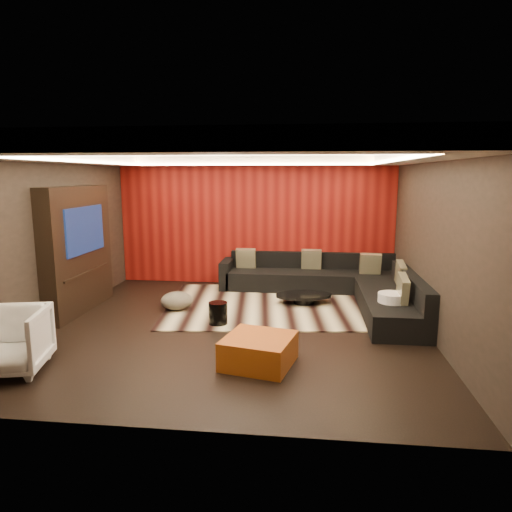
# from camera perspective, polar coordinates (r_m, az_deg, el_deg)

# --- Properties ---
(floor) EXTENTS (6.00, 6.00, 0.02)m
(floor) POSITION_cam_1_polar(r_m,az_deg,el_deg) (7.37, -2.89, -8.92)
(floor) COLOR black
(floor) RESTS_ON ground
(ceiling) EXTENTS (6.00, 6.00, 0.02)m
(ceiling) POSITION_cam_1_polar(r_m,az_deg,el_deg) (6.97, -3.10, 13.55)
(ceiling) COLOR silver
(ceiling) RESTS_ON ground
(wall_back) EXTENTS (6.00, 0.02, 2.80)m
(wall_back) POSITION_cam_1_polar(r_m,az_deg,el_deg) (9.99, -0.13, 4.43)
(wall_back) COLOR black
(wall_back) RESTS_ON ground
(wall_left) EXTENTS (0.02, 6.00, 2.80)m
(wall_left) POSITION_cam_1_polar(r_m,az_deg,el_deg) (8.09, -24.52, 2.17)
(wall_left) COLOR black
(wall_left) RESTS_ON ground
(wall_right) EXTENTS (0.02, 6.00, 2.80)m
(wall_right) POSITION_cam_1_polar(r_m,az_deg,el_deg) (7.18, 21.44, 1.48)
(wall_right) COLOR black
(wall_right) RESTS_ON ground
(red_feature_wall) EXTENTS (5.98, 0.05, 2.78)m
(red_feature_wall) POSITION_cam_1_polar(r_m,az_deg,el_deg) (9.95, -0.16, 4.41)
(red_feature_wall) COLOR #6B0C0A
(red_feature_wall) RESTS_ON ground
(soffit_back) EXTENTS (6.00, 0.60, 0.22)m
(soffit_back) POSITION_cam_1_polar(r_m,az_deg,el_deg) (9.64, -0.35, 11.90)
(soffit_back) COLOR silver
(soffit_back) RESTS_ON ground
(soffit_front) EXTENTS (6.00, 0.60, 0.22)m
(soffit_front) POSITION_cam_1_polar(r_m,az_deg,el_deg) (4.33, -9.24, 13.94)
(soffit_front) COLOR silver
(soffit_front) RESTS_ON ground
(soffit_left) EXTENTS (0.60, 4.80, 0.22)m
(soffit_left) POSITION_cam_1_polar(r_m,az_deg,el_deg) (7.88, -23.25, 11.49)
(soffit_left) COLOR silver
(soffit_left) RESTS_ON ground
(soffit_right) EXTENTS (0.60, 4.80, 0.22)m
(soffit_right) POSITION_cam_1_polar(r_m,az_deg,el_deg) (7.04, 19.64, 11.98)
(soffit_right) COLOR silver
(soffit_right) RESTS_ON ground
(cove_back) EXTENTS (4.80, 0.08, 0.04)m
(cove_back) POSITION_cam_1_polar(r_m,az_deg,el_deg) (9.30, -0.61, 11.41)
(cove_back) COLOR #FFD899
(cove_back) RESTS_ON ground
(cove_front) EXTENTS (4.80, 0.08, 0.04)m
(cove_front) POSITION_cam_1_polar(r_m,az_deg,el_deg) (4.66, -8.05, 12.59)
(cove_front) COLOR #FFD899
(cove_front) RESTS_ON ground
(cove_left) EXTENTS (0.08, 4.80, 0.04)m
(cove_left) POSITION_cam_1_polar(r_m,az_deg,el_deg) (7.72, -20.97, 11.01)
(cove_left) COLOR #FFD899
(cove_left) RESTS_ON ground
(cove_right) EXTENTS (0.08, 4.80, 0.04)m
(cove_right) POSITION_cam_1_polar(r_m,az_deg,el_deg) (6.97, 16.82, 11.41)
(cove_right) COLOR #FFD899
(cove_right) RESTS_ON ground
(tv_surround) EXTENTS (0.30, 2.00, 2.20)m
(tv_surround) POSITION_cam_1_polar(r_m,az_deg,el_deg) (8.57, -21.41, 0.75)
(tv_surround) COLOR black
(tv_surround) RESTS_ON ground
(tv_screen) EXTENTS (0.04, 1.30, 0.80)m
(tv_screen) POSITION_cam_1_polar(r_m,az_deg,el_deg) (8.45, -20.61, 3.08)
(tv_screen) COLOR black
(tv_screen) RESTS_ON ground
(tv_shelf) EXTENTS (0.04, 1.60, 0.04)m
(tv_shelf) POSITION_cam_1_polar(r_m,az_deg,el_deg) (8.57, -20.30, -1.90)
(tv_shelf) COLOR black
(tv_shelf) RESTS_ON ground
(rug) EXTENTS (4.29, 3.40, 0.02)m
(rug) POSITION_cam_1_polar(r_m,az_deg,el_deg) (8.55, 2.57, -6.06)
(rug) COLOR beige
(rug) RESTS_ON floor
(coffee_table) EXTENTS (1.21, 1.21, 0.18)m
(coffee_table) POSITION_cam_1_polar(r_m,az_deg,el_deg) (8.62, 6.00, -5.30)
(coffee_table) COLOR black
(coffee_table) RESTS_ON rug
(drum_stool) EXTENTS (0.33, 0.33, 0.35)m
(drum_stool) POSITION_cam_1_polar(r_m,az_deg,el_deg) (7.42, -4.77, -7.12)
(drum_stool) COLOR black
(drum_stool) RESTS_ON rug
(striped_pouf) EXTENTS (0.68, 0.68, 0.31)m
(striped_pouf) POSITION_cam_1_polar(r_m,az_deg,el_deg) (8.30, -9.89, -5.52)
(striped_pouf) COLOR #B3A68B
(striped_pouf) RESTS_ON rug
(white_side_table) EXTENTS (0.55, 0.55, 0.55)m
(white_side_table) POSITION_cam_1_polar(r_m,az_deg,el_deg) (7.61, 16.55, -6.47)
(white_side_table) COLOR white
(white_side_table) RESTS_ON floor
(orange_ottoman) EXTENTS (0.99, 0.99, 0.37)m
(orange_ottoman) POSITION_cam_1_polar(r_m,az_deg,el_deg) (5.93, 0.35, -11.75)
(orange_ottoman) COLOR #8C4412
(orange_ottoman) RESTS_ON floor
(armchair) EXTENTS (1.02, 1.04, 0.79)m
(armchair) POSITION_cam_1_polar(r_m,az_deg,el_deg) (6.41, -28.58, -9.32)
(armchair) COLOR white
(armchair) RESTS_ON floor
(sectional_sofa) EXTENTS (3.65, 3.50, 0.75)m
(sectional_sofa) POSITION_cam_1_polar(r_m,az_deg,el_deg) (9.00, 10.06, -3.71)
(sectional_sofa) COLOR black
(sectional_sofa) RESTS_ON floor
(throw_pillows) EXTENTS (3.26, 2.80, 0.50)m
(throw_pillows) POSITION_cam_1_polar(r_m,az_deg,el_deg) (8.97, 10.53, -1.44)
(throw_pillows) COLOR #BBB589
(throw_pillows) RESTS_ON sectional_sofa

